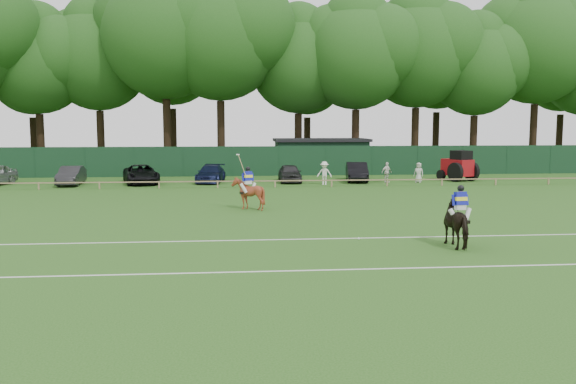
{
  "coord_description": "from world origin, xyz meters",
  "views": [
    {
      "loc": [
        -2.05,
        -24.22,
        4.57
      ],
      "look_at": [
        0.5,
        3.0,
        1.4
      ],
      "focal_mm": 38.0,
      "sensor_mm": 36.0,
      "label": 1
    }
  ],
  "objects": [
    {
      "name": "spectator_right",
      "position": [
        11.99,
        20.26,
        0.75
      ],
      "size": [
        0.87,
        0.82,
        1.5
      ],
      "primitive_type": "imported",
      "rotation": [
        0.0,
        0.0,
        -0.63
      ],
      "color": "beige",
      "rests_on": "ground"
    },
    {
      "name": "sedan_grey",
      "position": [
        -13.58,
        20.85,
        0.68
      ],
      "size": [
        1.62,
        4.19,
        1.36
      ],
      "primitive_type": "imported",
      "rotation": [
        0.0,
        0.0,
        0.04
      ],
      "color": "#29292C",
      "rests_on": "ground"
    },
    {
      "name": "sedan_navy",
      "position": [
        -3.6,
        21.85,
        0.65
      ],
      "size": [
        2.39,
        4.68,
        1.3
      ],
      "primitive_type": "imported",
      "rotation": [
        0.0,
        0.0,
        -0.13
      ],
      "color": "#13193C",
      "rests_on": "ground"
    },
    {
      "name": "spectator_mid",
      "position": [
        9.57,
        20.44,
        0.77
      ],
      "size": [
        0.97,
        0.71,
        1.53
      ],
      "primitive_type": "imported",
      "rotation": [
        0.0,
        0.0,
        0.42
      ],
      "color": "silver",
      "rests_on": "ground"
    },
    {
      "name": "estate_black",
      "position": [
        7.55,
        21.61,
        0.73
      ],
      "size": [
        2.14,
        4.58,
        1.45
      ],
      "primitive_type": "imported",
      "rotation": [
        0.0,
        0.0,
        -0.14
      ],
      "color": "black",
      "rests_on": "ground"
    },
    {
      "name": "perimeter_fence",
      "position": [
        0.0,
        27.0,
        1.25
      ],
      "size": [
        92.08,
        0.08,
        2.5
      ],
      "color": "#14351E",
      "rests_on": "ground"
    },
    {
      "name": "pitch_rail",
      "position": [
        0.0,
        18.0,
        0.45
      ],
      "size": [
        62.1,
        0.1,
        0.5
      ],
      "color": "#997F5B",
      "rests_on": "ground"
    },
    {
      "name": "spectator_left",
      "position": [
        4.68,
        19.31,
        0.84
      ],
      "size": [
        1.22,
        0.9,
        1.69
      ],
      "primitive_type": "imported",
      "rotation": [
        0.0,
        0.0,
        -0.28
      ],
      "color": "silver",
      "rests_on": "ground"
    },
    {
      "name": "ground",
      "position": [
        0.0,
        0.0,
        0.0
      ],
      "size": [
        160.0,
        160.0,
        0.0
      ],
      "primitive_type": "plane",
      "color": "#1E4C14",
      "rests_on": "ground"
    },
    {
      "name": "hatch_grey",
      "position": [
        2.36,
        21.5,
        0.68
      ],
      "size": [
        1.64,
        4.0,
        1.36
      ],
      "primitive_type": "imported",
      "rotation": [
        0.0,
        0.0,
        -0.01
      ],
      "color": "#2C2B2E",
      "rests_on": "ground"
    },
    {
      "name": "rider_chestnut",
      "position": [
        -1.18,
        7.33,
        1.6
      ],
      "size": [
        0.98,
        0.53,
        2.05
      ],
      "rotation": [
        0.0,
        0.0,
        3.46
      ],
      "color": "silver",
      "rests_on": "ground"
    },
    {
      "name": "rider_dark",
      "position": [
        6.26,
        -2.93,
        1.63
      ],
      "size": [
        0.94,
        0.41,
        1.41
      ],
      "rotation": [
        0.0,
        0.0,
        3.23
      ],
      "color": "silver",
      "rests_on": "ground"
    },
    {
      "name": "horse_dark",
      "position": [
        6.26,
        -2.92,
        0.87
      ],
      "size": [
        1.12,
        2.13,
        1.73
      ],
      "primitive_type": "imported",
      "rotation": [
        0.0,
        0.0,
        3.23
      ],
      "color": "black",
      "rests_on": "ground"
    },
    {
      "name": "pitch_lines",
      "position": [
        0.0,
        -3.5,
        0.01
      ],
      "size": [
        60.0,
        5.1,
        0.01
      ],
      "color": "silver",
      "rests_on": "ground"
    },
    {
      "name": "utility_shed",
      "position": [
        6.0,
        30.0,
        1.54
      ],
      "size": [
        8.4,
        4.4,
        3.04
      ],
      "color": "#14331E",
      "rests_on": "ground"
    },
    {
      "name": "tractor",
      "position": [
        15.49,
        21.36,
        1.11
      ],
      "size": [
        2.79,
        3.29,
        2.35
      ],
      "rotation": [
        0.0,
        0.0,
        0.39
      ],
      "color": "#9D0E15",
      "rests_on": "ground"
    },
    {
      "name": "horse_chestnut",
      "position": [
        -1.19,
        7.34,
        0.84
      ],
      "size": [
        1.77,
        1.88,
        1.69
      ],
      "primitive_type": "imported",
      "rotation": [
        0.0,
        0.0,
        3.46
      ],
      "color": "maroon",
      "rests_on": "ground"
    },
    {
      "name": "polo_ball",
      "position": [
        2.86,
        -1.28,
        0.04
      ],
      "size": [
        0.09,
        0.09,
        0.09
      ],
      "primitive_type": "sphere",
      "color": "silver",
      "rests_on": "ground"
    },
    {
      "name": "tree_row",
      "position": [
        2.0,
        35.0,
        0.0
      ],
      "size": [
        96.0,
        12.0,
        21.0
      ],
      "primitive_type": null,
      "color": "#26561C",
      "rests_on": "ground"
    },
    {
      "name": "suv_black",
      "position": [
        -8.68,
        21.38,
        0.69
      ],
      "size": [
        3.44,
        5.39,
        1.39
      ],
      "primitive_type": "imported",
      "rotation": [
        0.0,
        0.0,
        0.24
      ],
      "color": "black",
      "rests_on": "ground"
    }
  ]
}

